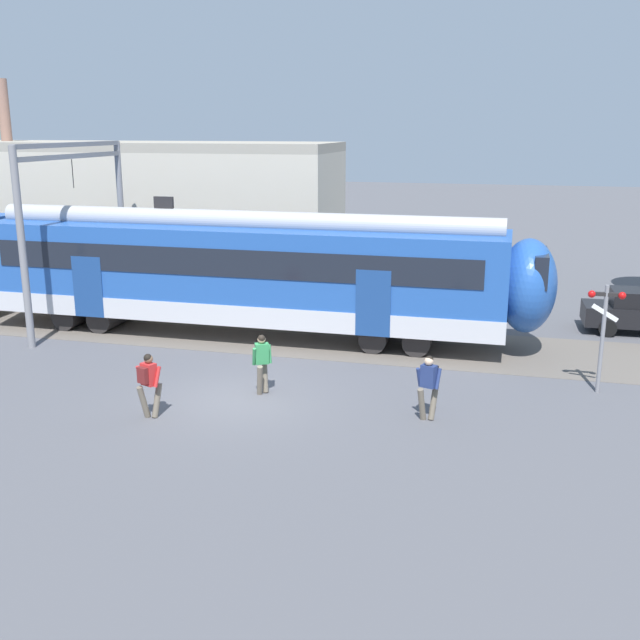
{
  "coord_description": "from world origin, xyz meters",
  "views": [
    {
      "loc": [
        6.79,
        -17.68,
        7.07
      ],
      "look_at": [
        1.53,
        2.73,
        1.6
      ],
      "focal_mm": 42.0,
      "sensor_mm": 36.0,
      "label": 1
    }
  ],
  "objects": [
    {
      "name": "pedestrian_red",
      "position": [
        -1.69,
        -1.78,
        0.99
      ],
      "size": [
        0.64,
        0.58,
        1.67
      ],
      "color": "#6B6051",
      "rests_on": "ground"
    },
    {
      "name": "background_building",
      "position": [
        -10.51,
        13.51,
        3.21
      ],
      "size": [
        19.63,
        5.0,
        9.2
      ],
      "color": "beige",
      "rests_on": "ground"
    },
    {
      "name": "pedestrian_green",
      "position": [
        0.47,
        0.58,
        0.96
      ],
      "size": [
        0.51,
        0.71,
        1.67
      ],
      "color": "#6B6051",
      "rests_on": "ground"
    },
    {
      "name": "pedestrian_navy",
      "position": [
        5.04,
        -0.17,
        0.99
      ],
      "size": [
        0.64,
        0.58,
        1.67
      ],
      "color": "#6B6051",
      "rests_on": "ground"
    },
    {
      "name": "crossing_signal",
      "position": [
        9.33,
        2.94,
        2.01
      ],
      "size": [
        0.96,
        0.22,
        3.0
      ],
      "color": "gray",
      "rests_on": "ground"
    },
    {
      "name": "catenary_gantry",
      "position": [
        -8.33,
        6.07,
        4.31
      ],
      "size": [
        0.24,
        6.64,
        6.53
      ],
      "color": "gray",
      "rests_on": "ground"
    },
    {
      "name": "ground_plane",
      "position": [
        0.0,
        0.0,
        0.0
      ],
      "size": [
        160.0,
        160.0,
        0.0
      ],
      "primitive_type": "plane",
      "color": "#515156"
    }
  ]
}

